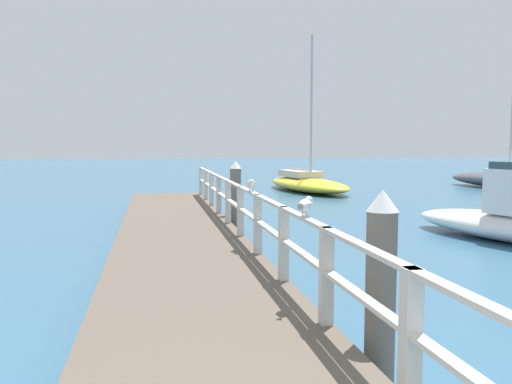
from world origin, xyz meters
TOP-DOWN VIEW (x-y plane):
  - pier_deck at (0.00, 9.19)m, footprint 2.45×18.38m
  - pier_railing at (1.15, 9.19)m, footprint 0.12×16.90m
  - dock_piling_near at (1.53, 3.74)m, footprint 0.29×0.29m
  - dock_piling_far at (1.53, 12.16)m, footprint 0.29×0.29m
  - seagull_foreground at (1.15, 4.90)m, footprint 0.28×0.43m
  - seagull_background at (1.14, 8.08)m, footprint 0.20×0.48m
  - boat_6 at (6.52, 22.38)m, footprint 3.25×7.07m

SIDE VIEW (x-z plane):
  - pier_deck at x=0.00m, z-range 0.00..0.41m
  - boat_6 at x=6.52m, z-range -3.16..3.92m
  - dock_piling_near at x=1.53m, z-range 0.01..1.78m
  - dock_piling_far at x=1.53m, z-range 0.01..1.78m
  - pier_railing at x=1.15m, z-range 0.53..1.50m
  - seagull_foreground at x=1.15m, z-range 1.40..1.62m
  - seagull_background at x=1.14m, z-range 1.40..1.62m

